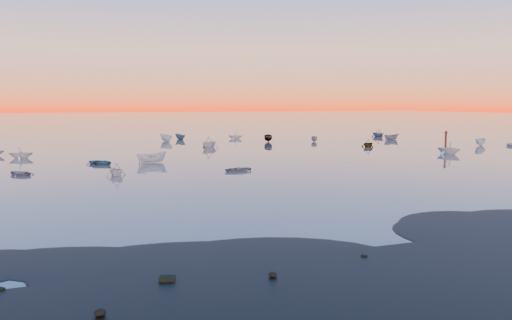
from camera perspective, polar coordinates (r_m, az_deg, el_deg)
name	(u,v)px	position (r m, az deg, el deg)	size (l,w,h in m)	color
ground	(148,135)	(127.67, -12.20, 2.81)	(600.00, 600.00, 0.00)	#685E56
mud_lobes	(382,236)	(31.68, 14.20, -8.37)	(140.00, 6.00, 0.07)	black
moored_fleet	(189,153)	(81.51, -7.63, 0.84)	(124.00, 58.00, 1.20)	silver
boat_near_left	(102,165)	(68.34, -17.24, -0.50)	(3.95, 1.64, 0.99)	#3C5C73
boat_near_center	(152,163)	(68.55, -11.82, -0.32)	(4.18, 1.77, 1.45)	silver
boat_near_right	(449,154)	(84.35, 21.14, 0.65)	(4.03, 1.81, 1.41)	silver
channel_marker	(446,142)	(91.69, 20.86, 1.97)	(0.99, 0.99, 3.51)	#42190E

